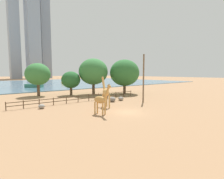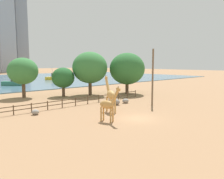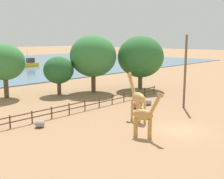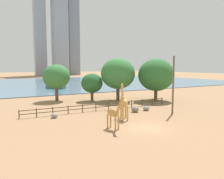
# 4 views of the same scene
# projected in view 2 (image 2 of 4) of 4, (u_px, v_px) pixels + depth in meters

# --- Properties ---
(giraffe_tall) EXTENTS (1.32, 2.78, 4.19)m
(giraffe_tall) POSITION_uv_depth(u_px,v_px,m) (108.00, 105.00, 24.86)
(giraffe_tall) COLOR #C18C47
(giraffe_tall) RESTS_ON ground
(giraffe_companion) EXTENTS (1.91, 3.56, 5.04)m
(giraffe_companion) POSITION_uv_depth(u_px,v_px,m) (110.00, 95.00, 29.88)
(giraffe_companion) COLOR tan
(giraffe_companion) RESTS_ON ground
(utility_pole) EXTENTS (0.28, 0.28, 8.95)m
(utility_pole) POSITION_uv_depth(u_px,v_px,m) (153.00, 77.00, 34.61)
(utility_pole) COLOR brown
(utility_pole) RESTS_ON ground
(boulder_near_fence) EXTENTS (0.96, 0.93, 0.70)m
(boulder_near_fence) POSITION_uv_depth(u_px,v_px,m) (35.00, 112.00, 28.43)
(boulder_near_fence) COLOR gray
(boulder_near_fence) RESTS_ON ground
(boulder_by_pole) EXTENTS (1.26, 1.26, 0.94)m
(boulder_by_pole) POSITION_uv_depth(u_px,v_px,m) (116.00, 102.00, 35.16)
(boulder_by_pole) COLOR gray
(boulder_by_pole) RESTS_ON ground
(boulder_small) EXTENTS (1.12, 1.02, 0.76)m
(boulder_small) POSITION_uv_depth(u_px,v_px,m) (125.00, 101.00, 36.83)
(boulder_small) COLOR gray
(boulder_small) RESTS_ON ground
(enclosure_fence) EXTENTS (26.12, 0.14, 1.30)m
(enclosure_fence) POSITION_uv_depth(u_px,v_px,m) (82.00, 100.00, 35.27)
(enclosure_fence) COLOR #4C3826
(enclosure_fence) RESTS_ON ground
(tree_left_large) EXTENTS (5.73, 5.73, 7.78)m
(tree_left_large) POSITION_uv_depth(u_px,v_px,m) (23.00, 71.00, 42.14)
(tree_left_large) COLOR brown
(tree_left_large) RESTS_ON ground
(tree_center_broad) EXTENTS (4.54, 4.54, 5.85)m
(tree_center_broad) POSITION_uv_depth(u_px,v_px,m) (63.00, 78.00, 43.95)
(tree_center_broad) COLOR brown
(tree_center_broad) RESTS_ON ground
(tree_right_tall) EXTENTS (7.66, 7.66, 8.96)m
(tree_right_tall) POSITION_uv_depth(u_px,v_px,m) (127.00, 69.00, 47.66)
(tree_right_tall) COLOR brown
(tree_right_tall) RESTS_ON ground
(tree_left_small) EXTENTS (7.31, 7.31, 9.09)m
(tree_left_small) POSITION_uv_depth(u_px,v_px,m) (90.00, 68.00, 45.61)
(tree_left_small) COLOR brown
(tree_left_small) RESTS_ON ground
(boat_ferry) EXTENTS (6.10, 2.52, 5.38)m
(boat_ferry) POSITION_uv_depth(u_px,v_px,m) (53.00, 77.00, 87.71)
(boat_ferry) COLOR gold
(boat_ferry) RESTS_ON harbor_water
(boat_sailboat) EXTENTS (5.96, 5.94, 5.57)m
(boat_sailboat) POSITION_uv_depth(u_px,v_px,m) (14.00, 82.00, 64.19)
(boat_sailboat) COLOR #337259
(boat_sailboat) RESTS_ON harbor_water
(skyline_block_central) EXTENTS (8.95, 14.85, 85.58)m
(skyline_block_central) POSITION_uv_depth(u_px,v_px,m) (19.00, 18.00, 175.79)
(skyline_block_central) COLOR gray
(skyline_block_central) RESTS_ON ground
(skyline_block_right) EXTENTS (10.85, 13.83, 88.26)m
(skyline_block_right) POSITION_uv_depth(u_px,v_px,m) (4.00, 12.00, 160.35)
(skyline_block_right) COLOR #939EAD
(skyline_block_right) RESTS_ON ground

